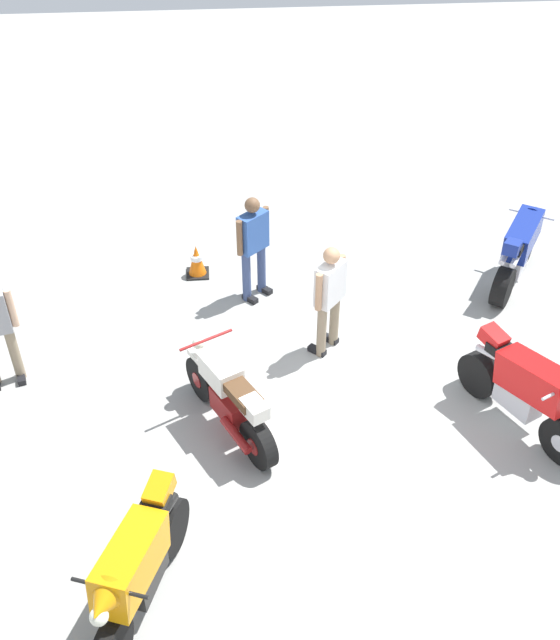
{
  "coord_description": "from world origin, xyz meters",
  "views": [
    {
      "loc": [
        1.18,
        6.08,
        6.37
      ],
      "look_at": [
        0.5,
        -1.25,
        0.75
      ],
      "focal_mm": 40.1,
      "sensor_mm": 36.0,
      "label": 1
    }
  ],
  "objects": [
    {
      "name": "motorcycle_cream_vintage",
      "position": [
        1.22,
        -0.12,
        0.49
      ],
      "size": [
        1.07,
        1.8,
        1.07
      ],
      "rotation": [
        0.0,
        0.0,
        5.2
      ],
      "color": "black",
      "rests_on": "ground"
    },
    {
      "name": "person_in_white_shirt",
      "position": [
        -0.18,
        -1.52,
        0.93
      ],
      "size": [
        0.52,
        0.55,
        1.64
      ],
      "rotation": [
        0.0,
        0.0,
        5.57
      ],
      "color": "gray",
      "rests_on": "ground"
    },
    {
      "name": "motorcycle_red_sportbike",
      "position": [
        -2.3,
        0.15,
        0.59
      ],
      "size": [
        1.06,
        1.84,
        1.14
      ],
      "rotation": [
        0.0,
        0.0,
        2.03
      ],
      "color": "black",
      "rests_on": "ground"
    },
    {
      "name": "motorcycle_orange_sportbike",
      "position": [
        2.13,
        2.15,
        0.59
      ],
      "size": [
        0.94,
        1.9,
        1.14
      ],
      "rotation": [
        0.0,
        0.0,
        1.22
      ],
      "color": "black",
      "rests_on": "ground"
    },
    {
      "name": "traffic_cone",
      "position": [
        1.61,
        -3.56,
        0.26
      ],
      "size": [
        0.36,
        0.36,
        0.53
      ],
      "color": "black",
      "rests_on": "ground"
    },
    {
      "name": "person_in_blue_shirt",
      "position": [
        0.74,
        -2.91,
        0.94
      ],
      "size": [
        0.55,
        0.53,
        1.66
      ],
      "rotation": [
        0.0,
        0.0,
        2.32
      ],
      "color": "#384772",
      "rests_on": "ground"
    },
    {
      "name": "motorcycle_blue_sportbike",
      "position": [
        -3.34,
        -2.91,
        0.59
      ],
      "size": [
        1.28,
        1.71,
        1.14
      ],
      "rotation": [
        0.0,
        0.0,
        4.1
      ],
      "color": "black",
      "rests_on": "ground"
    },
    {
      "name": "ground_plane",
      "position": [
        0.0,
        0.0,
        0.0
      ],
      "size": [
        40.0,
        40.0,
        0.0
      ],
      "primitive_type": "plane",
      "color": "#9E9E99"
    }
  ]
}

